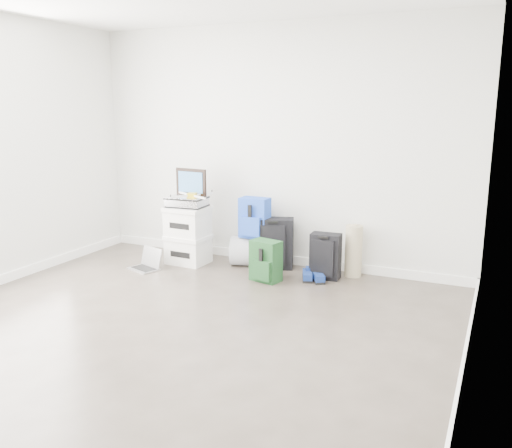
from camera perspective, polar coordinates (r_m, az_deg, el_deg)
The scene contains 14 objects.
ground at distance 4.36m, azimuth -11.25°, elevation -12.37°, with size 5.00×5.00×0.00m, color #383129.
room_envelope at distance 3.98m, azimuth -12.16°, elevation 10.88°, with size 4.52×5.02×2.71m.
boxes_stack at distance 6.32m, azimuth -7.18°, elevation -1.17°, with size 0.48×0.40×0.66m.
briefcase at distance 6.24m, azimuth -7.28°, elevation 2.32°, with size 0.42×0.31×0.12m, color #B2B2B7.
painting at distance 6.29m, azimuth -6.86°, elevation 4.41°, with size 0.42×0.07×0.31m.
drone at distance 6.17m, azimuth -6.77°, elevation 3.02°, with size 0.51×0.51×0.05m.
duffel_bag at distance 6.21m, azimuth -0.06°, elevation -2.89°, with size 0.34×0.34×0.55m, color gray.
blue_backpack at distance 6.09m, azimuth -0.18°, elevation 0.57°, with size 0.33×0.24×0.45m.
large_suitcase at distance 6.10m, azimuth 2.16°, elevation -2.06°, with size 0.42×0.34×0.57m.
green_backpack at distance 5.66m, azimuth 0.99°, elevation -3.99°, with size 0.34×0.28×0.43m.
carry_on at distance 5.78m, azimuth 7.30°, elevation -3.38°, with size 0.32×0.22×0.49m.
shoes at distance 5.76m, azimuth 5.99°, elevation -5.51°, with size 0.32×0.28×0.09m.
rolled_rug at distance 5.90m, azimuth 10.23°, elevation -2.81°, with size 0.18×0.18×0.56m, color tan.
laptop at distance 6.24m, azimuth -11.41°, elevation -4.13°, with size 0.39×0.33×0.24m.
Camera 1 is at (2.38, -3.17, 1.81)m, focal length 38.00 mm.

